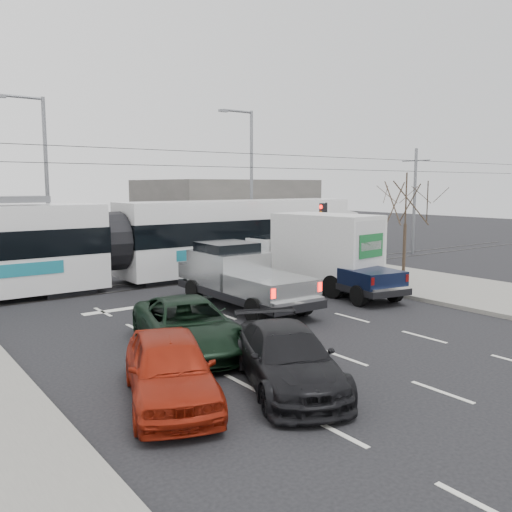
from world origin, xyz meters
TOP-DOWN VIEW (x-y plane):
  - ground at (0.00, 0.00)m, footprint 120.00×120.00m
  - sidewalk_right at (9.00, 0.00)m, footprint 6.00×60.00m
  - rails at (0.00, 10.00)m, footprint 60.00×1.60m
  - building_right at (12.00, 24.00)m, footprint 12.00×10.00m
  - bare_tree at (7.60, 2.50)m, footprint 2.40×2.40m
  - traffic_signal at (6.47, 6.50)m, footprint 0.44×0.44m
  - street_lamp_near at (7.31, 14.00)m, footprint 2.38×0.25m
  - street_lamp_far at (-4.19, 16.00)m, footprint 2.38×0.25m
  - catenary at (0.00, 10.00)m, footprint 60.00×0.20m
  - tram at (-2.91, 10.52)m, footprint 27.76×3.04m
  - silver_pickup at (-0.45, 3.82)m, footprint 2.47×6.63m
  - box_truck at (4.31, 4.69)m, footprint 3.13×6.95m
  - navy_pickup at (4.44, 2.93)m, footprint 2.70×5.40m
  - green_car at (-4.75, 0.09)m, footprint 3.61×5.61m
  - red_car at (-6.85, -2.88)m, footprint 3.19×4.74m
  - dark_car at (-4.27, -3.68)m, footprint 3.65×5.08m

SIDE VIEW (x-z plane):
  - ground at x=0.00m, z-range 0.00..0.00m
  - rails at x=0.00m, z-range 0.00..0.03m
  - sidewalk_right at x=9.00m, z-range 0.00..0.15m
  - dark_car at x=-4.27m, z-range 0.00..1.37m
  - green_car at x=-4.75m, z-range 0.00..1.44m
  - red_car at x=-6.85m, z-range 0.00..1.50m
  - navy_pickup at x=4.44m, z-range -0.01..2.16m
  - silver_pickup at x=-0.45m, z-range -0.01..2.39m
  - box_truck at x=4.31m, z-range -0.02..3.34m
  - tram at x=-2.91m, z-range -0.82..4.84m
  - building_right at x=12.00m, z-range 0.00..5.00m
  - traffic_signal at x=6.47m, z-range 0.94..4.54m
  - bare_tree at x=7.60m, z-range 1.29..6.29m
  - catenary at x=0.00m, z-range 0.38..7.38m
  - street_lamp_near at x=7.31m, z-range 0.61..9.61m
  - street_lamp_far at x=-4.19m, z-range 0.61..9.61m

